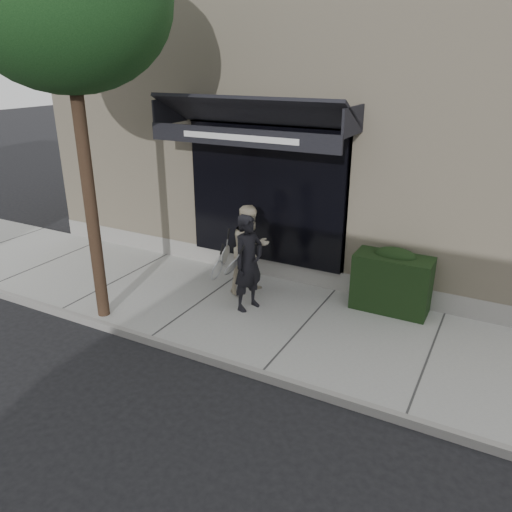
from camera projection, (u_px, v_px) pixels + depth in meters
The scene contains 8 objects.
ground at pixel (304, 330), 8.33m from camera, with size 80.00×80.00×0.00m, color black.
sidewalk at pixel (304, 327), 8.31m from camera, with size 20.00×3.00×0.12m, color #989893.
curb at pixel (262, 375), 7.03m from camera, with size 20.00×0.10×0.14m, color gray.
building_facade at pixel (393, 129), 11.40m from camera, with size 14.30×8.04×5.64m.
hedge at pixel (392, 280), 8.63m from camera, with size 1.30×0.70×1.14m.
street_tree at pixel (65, 0), 6.84m from camera, with size 3.00×3.00×6.28m.
pedestrian_front at pixel (248, 263), 8.53m from camera, with size 0.80×0.87×1.71m.
pedestrian_back at pixel (250, 250), 9.17m from camera, with size 0.92×1.01×1.68m.
Camera 1 is at (2.72, -6.82, 4.21)m, focal length 35.00 mm.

